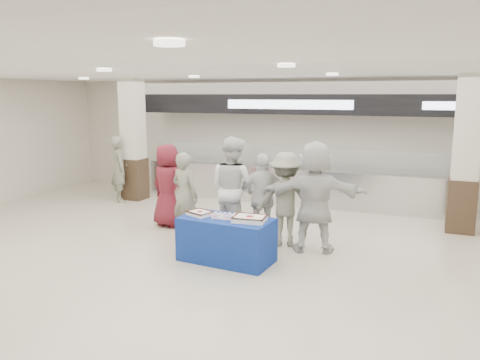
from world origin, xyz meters
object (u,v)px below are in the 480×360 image
at_px(display_table, 226,240).
at_px(civilian_white, 315,197).
at_px(chef_tall, 233,189).
at_px(soldier_bg, 119,169).
at_px(chef_short, 263,198).
at_px(soldier_a, 185,195).
at_px(sheet_cake_left, 200,213).
at_px(sheet_cake_right, 250,218).
at_px(soldier_b, 286,199).
at_px(civilian_maroon, 168,186).
at_px(cupcake_tray, 226,216).

relative_size(display_table, civilian_white, 0.77).
relative_size(chef_tall, soldier_bg, 1.16).
bearing_deg(chef_short, civilian_white, 148.54).
bearing_deg(soldier_a, sheet_cake_left, 144.92).
distance_m(sheet_cake_left, soldier_a, 1.26).
distance_m(chef_tall, civilian_white, 1.62).
xyz_separation_m(sheet_cake_right, civilian_white, (0.80, 1.11, 0.20)).
bearing_deg(chef_tall, sheet_cake_right, 147.15).
height_order(display_table, sheet_cake_left, sheet_cake_left).
bearing_deg(civilian_white, chef_short, -24.16).
distance_m(sheet_cake_left, chef_short, 1.45).
relative_size(sheet_cake_left, civilian_white, 0.24).
bearing_deg(chef_short, chef_tall, -11.15).
distance_m(sheet_cake_left, soldier_bg, 5.00).
height_order(chef_short, civilian_white, civilian_white).
height_order(sheet_cake_right, soldier_b, soldier_b).
bearing_deg(sheet_cake_right, display_table, 175.48).
bearing_deg(soldier_bg, civilian_maroon, -168.03).
relative_size(civilian_maroon, soldier_a, 1.04).
xyz_separation_m(sheet_cake_left, soldier_bg, (-3.96, 3.05, 0.07)).
height_order(chef_tall, soldier_b, chef_tall).
xyz_separation_m(soldier_b, soldier_bg, (-5.11, 1.82, -0.01)).
xyz_separation_m(sheet_cake_left, cupcake_tray, (0.48, 0.01, -0.01)).
height_order(sheet_cake_right, civilian_maroon, civilian_maroon).
xyz_separation_m(display_table, sheet_cake_right, (0.44, -0.03, 0.43)).
xyz_separation_m(sheet_cake_right, civilian_maroon, (-2.48, 1.53, 0.08)).
xyz_separation_m(sheet_cake_right, soldier_a, (-1.76, 0.99, 0.04)).
xyz_separation_m(sheet_cake_left, sheet_cake_right, (0.93, -0.04, 0.01)).
distance_m(cupcake_tray, soldier_bg, 5.38).
bearing_deg(display_table, soldier_b, 66.28).
xyz_separation_m(display_table, cupcake_tray, (-0.01, 0.01, 0.41)).
relative_size(cupcake_tray, chef_tall, 0.22).
bearing_deg(chef_short, soldier_a, -9.05).
height_order(display_table, cupcake_tray, cupcake_tray).
distance_m(sheet_cake_left, soldier_b, 1.68).
distance_m(cupcake_tray, soldier_a, 1.61).
xyz_separation_m(cupcake_tray, soldier_b, (0.67, 1.21, 0.09)).
bearing_deg(sheet_cake_left, chef_tall, 84.35).
relative_size(sheet_cake_right, cupcake_tray, 1.23).
xyz_separation_m(sheet_cake_right, chef_tall, (-0.82, 1.20, 0.20)).
distance_m(soldier_a, soldier_b, 1.99).
distance_m(sheet_cake_left, civilian_white, 2.05).
xyz_separation_m(display_table, chef_short, (0.20, 1.27, 0.48)).
height_order(chef_short, soldier_b, soldier_b).
distance_m(chef_short, soldier_b, 0.46).
distance_m(soldier_a, chef_short, 1.55).
height_order(sheet_cake_right, chef_short, chef_short).
distance_m(civilian_white, soldier_bg, 6.03).
bearing_deg(soldier_b, display_table, 45.30).
xyz_separation_m(soldier_a, chef_short, (1.51, 0.32, 0.01)).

